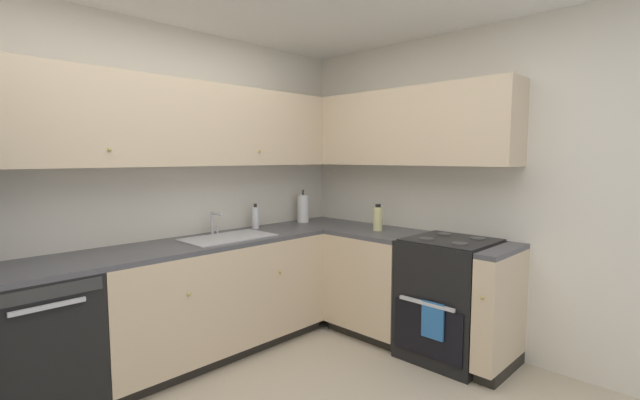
# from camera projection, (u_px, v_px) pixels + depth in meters

# --- Properties ---
(wall_back) EXTENTS (3.97, 0.05, 2.52)m
(wall_back) POSITION_uv_depth(u_px,v_px,m) (138.00, 193.00, 3.25)
(wall_back) COLOR silver
(wall_back) RESTS_ON ground_plane
(wall_right) EXTENTS (0.05, 3.45, 2.52)m
(wall_right) POSITION_uv_depth(u_px,v_px,m) (476.00, 191.00, 3.46)
(wall_right) COLOR silver
(wall_right) RESTS_ON ground_plane
(dishwasher) EXTENTS (0.60, 0.63, 0.87)m
(dishwasher) POSITION_uv_depth(u_px,v_px,m) (36.00, 346.00, 2.55)
(dishwasher) COLOR black
(dishwasher) RESTS_ON ground_plane
(lower_cabinets_back) EXTENTS (1.80, 0.62, 0.87)m
(lower_cabinets_back) POSITION_uv_depth(u_px,v_px,m) (215.00, 298.00, 3.41)
(lower_cabinets_back) COLOR beige
(lower_cabinets_back) RESTS_ON ground_plane
(countertop_back) EXTENTS (3.01, 0.60, 0.03)m
(countertop_back) POSITION_uv_depth(u_px,v_px,m) (214.00, 241.00, 3.37)
(countertop_back) COLOR #4C4C51
(countertop_back) RESTS_ON lower_cabinets_back
(lower_cabinets_right) EXTENTS (0.62, 1.51, 0.87)m
(lower_cabinets_right) POSITION_uv_depth(u_px,v_px,m) (395.00, 288.00, 3.68)
(lower_cabinets_right) COLOR beige
(lower_cabinets_right) RESTS_ON ground_plane
(countertop_right) EXTENTS (0.60, 1.51, 0.03)m
(countertop_right) POSITION_uv_depth(u_px,v_px,m) (396.00, 235.00, 3.64)
(countertop_right) COLOR #4C4C51
(countertop_right) RESTS_ON lower_cabinets_right
(oven_range) EXTENTS (0.68, 0.62, 1.05)m
(oven_range) POSITION_uv_depth(u_px,v_px,m) (450.00, 298.00, 3.35)
(oven_range) COLOR black
(oven_range) RESTS_ON ground_plane
(upper_cabinets_back) EXTENTS (2.69, 0.34, 0.62)m
(upper_cabinets_back) POSITION_uv_depth(u_px,v_px,m) (182.00, 124.00, 3.26)
(upper_cabinets_back) COLOR beige
(upper_cabinets_right) EXTENTS (0.32, 2.05, 0.62)m
(upper_cabinets_right) POSITION_uv_depth(u_px,v_px,m) (395.00, 128.00, 3.73)
(upper_cabinets_right) COLOR beige
(sink) EXTENTS (0.69, 0.40, 0.10)m
(sink) POSITION_uv_depth(u_px,v_px,m) (228.00, 243.00, 3.43)
(sink) COLOR #B7B7BC
(sink) RESTS_ON countertop_back
(faucet) EXTENTS (0.07, 0.16, 0.18)m
(faucet) POSITION_uv_depth(u_px,v_px,m) (214.00, 221.00, 3.56)
(faucet) COLOR silver
(faucet) RESTS_ON countertop_back
(soap_bottle) EXTENTS (0.06, 0.06, 0.22)m
(soap_bottle) POSITION_uv_depth(u_px,v_px,m) (255.00, 217.00, 3.86)
(soap_bottle) COLOR silver
(soap_bottle) RESTS_ON countertop_back
(paper_towel_roll) EXTENTS (0.11, 0.11, 0.33)m
(paper_towel_roll) POSITION_uv_depth(u_px,v_px,m) (303.00, 208.00, 4.24)
(paper_towel_roll) COLOR white
(paper_towel_roll) RESTS_ON countertop_back
(oil_bottle) EXTENTS (0.08, 0.08, 0.23)m
(oil_bottle) POSITION_uv_depth(u_px,v_px,m) (378.00, 218.00, 3.76)
(oil_bottle) COLOR beige
(oil_bottle) RESTS_ON countertop_right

